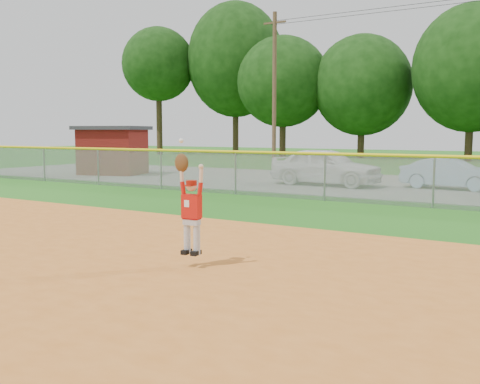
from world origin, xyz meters
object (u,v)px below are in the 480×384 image
car_blue (450,174)px  utility_shed (113,150)px  ballplayer (190,205)px  car_white_a (326,166)px

car_blue → utility_shed: (-16.15, -1.29, 0.65)m
car_blue → ballplayer: bearing=179.2°
car_white_a → ballplayer: bearing=-164.1°
car_blue → car_white_a: bearing=107.6°
car_white_a → utility_shed: 11.53m
car_white_a → car_blue: 4.75m
ballplayer → car_white_a: bearing=103.0°
car_white_a → ballplayer: 13.99m
car_white_a → ballplayer: ballplayer is taller
car_blue → ballplayer: 14.74m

